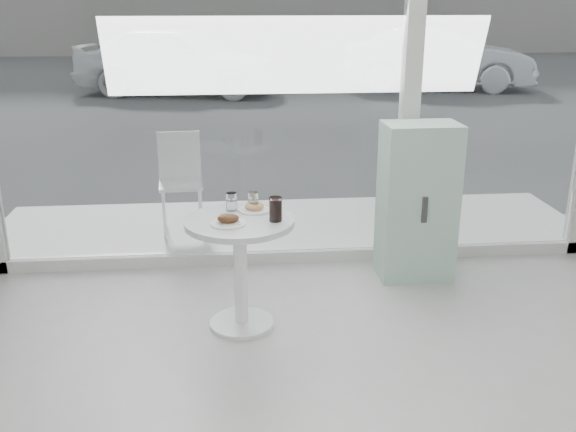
{
  "coord_description": "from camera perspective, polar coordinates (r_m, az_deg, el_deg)",
  "views": [
    {
      "loc": [
        -0.55,
        -2.04,
        2.13
      ],
      "look_at": [
        -0.2,
        1.7,
        0.85
      ],
      "focal_mm": 40.0,
      "sensor_mm": 36.0,
      "label": 1
    }
  ],
  "objects": [
    {
      "name": "patio_deck",
      "position": [
        6.23,
        0.06,
        -0.92
      ],
      "size": [
        5.6,
        1.6,
        0.05
      ],
      "primitive_type": "cube",
      "color": "silver",
      "rests_on": "ground"
    },
    {
      "name": "cola_glass",
      "position": [
        4.1,
        -1.11,
        0.57
      ],
      "size": [
        0.08,
        0.08,
        0.16
      ],
      "color": "white",
      "rests_on": "main_table"
    },
    {
      "name": "storefront",
      "position": [
        5.1,
        1.78,
        14.09
      ],
      "size": [
        5.0,
        0.14,
        3.0
      ],
      "color": "silver",
      "rests_on": "ground"
    },
    {
      "name": "street",
      "position": [
        18.17,
        -3.59,
        12.05
      ],
      "size": [
        40.0,
        24.0,
        0.0
      ],
      "primitive_type": "cube",
      "color": "#353535",
      "rests_on": "ground"
    },
    {
      "name": "patio_chair",
      "position": [
        6.04,
        -9.54,
        3.56
      ],
      "size": [
        0.43,
        0.43,
        0.91
      ],
      "rotation": [
        0.0,
        0.0,
        0.08
      ],
      "color": "white",
      "rests_on": "patio_deck"
    },
    {
      "name": "mint_cabinet",
      "position": [
        5.11,
        11.41,
        1.23
      ],
      "size": [
        0.58,
        0.41,
        1.24
      ],
      "rotation": [
        0.0,
        0.0,
        0.01
      ],
      "color": "#9BC6B3",
      "rests_on": "ground"
    },
    {
      "name": "car_silver",
      "position": [
        16.42,
        13.16,
        13.48
      ],
      "size": [
        4.72,
        2.6,
        1.47
      ],
      "primitive_type": "imported",
      "rotation": [
        0.0,
        0.0,
        1.32
      ],
      "color": "#B4B7BC",
      "rests_on": "street"
    },
    {
      "name": "plate_fritter",
      "position": [
        4.07,
        -5.28,
        -0.38
      ],
      "size": [
        0.22,
        0.22,
        0.07
      ],
      "color": "white",
      "rests_on": "main_table"
    },
    {
      "name": "water_tumbler_b",
      "position": [
        4.34,
        -3.12,
        1.26
      ],
      "size": [
        0.07,
        0.07,
        0.12
      ],
      "color": "white",
      "rests_on": "main_table"
    },
    {
      "name": "room_shell",
      "position": [
        1.59,
        15.08,
        10.09
      ],
      "size": [
        6.0,
        6.0,
        6.0
      ],
      "color": "white",
      "rests_on": "ground"
    },
    {
      "name": "main_table",
      "position": [
        4.25,
        -4.29,
        -3.08
      ],
      "size": [
        0.72,
        0.72,
        0.77
      ],
      "color": "white",
      "rests_on": "ground"
    },
    {
      "name": "water_tumbler_a",
      "position": [
        4.33,
        -5.05,
        1.2
      ],
      "size": [
        0.07,
        0.07,
        0.12
      ],
      "color": "white",
      "rests_on": "main_table"
    },
    {
      "name": "car_white",
      "position": [
        15.35,
        -9.8,
        13.53
      ],
      "size": [
        4.92,
        2.88,
        1.57
      ],
      "primitive_type": "imported",
      "rotation": [
        0.0,
        0.0,
        1.34
      ],
      "color": "silver",
      "rests_on": "street"
    },
    {
      "name": "plate_donut",
      "position": [
        4.32,
        -2.99,
        0.73
      ],
      "size": [
        0.22,
        0.22,
        0.05
      ],
      "color": "white",
      "rests_on": "main_table"
    }
  ]
}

